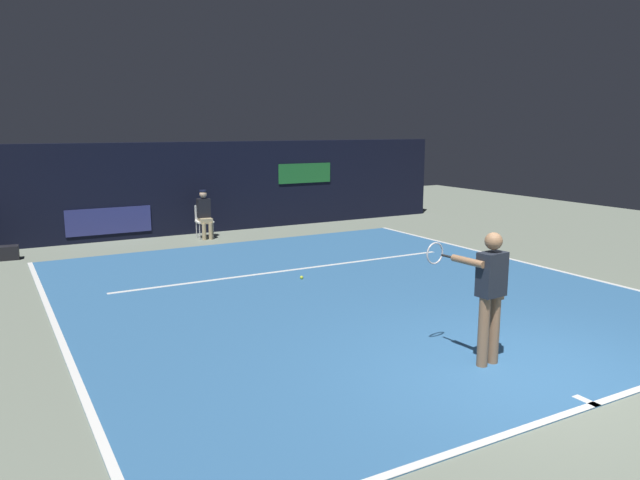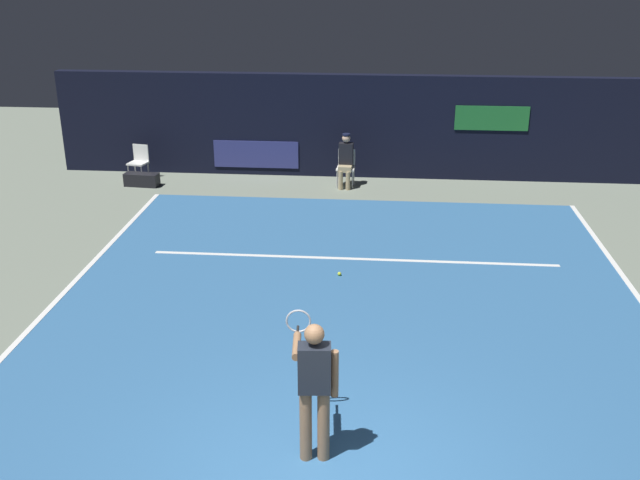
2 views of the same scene
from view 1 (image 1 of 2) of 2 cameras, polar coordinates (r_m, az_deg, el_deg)
name	(u,v)px [view 1 (image 1 of 2)]	position (r m, az deg, el deg)	size (l,w,h in m)	color
ground_plane	(340,291)	(11.25, 1.89, -4.87)	(30.66, 30.66, 0.00)	gray
court_surface	(340,291)	(11.24, 1.89, -4.84)	(9.79, 10.85, 0.01)	#336699
line_baseline	(594,404)	(7.47, 24.52, -13.97)	(9.79, 0.10, 0.01)	white
line_sideline_left	(524,262)	(14.30, 18.73, -2.00)	(0.10, 10.85, 0.01)	white
line_sideline_right	(59,334)	(9.75, -23.51, -8.13)	(0.10, 10.85, 0.01)	white
line_service	(294,270)	(12.85, -2.52, -2.83)	(7.64, 0.10, 0.01)	white
line_centre_mark	(586,401)	(7.53, 23.89, -13.74)	(0.10, 0.30, 0.01)	white
back_wall	(206,187)	(17.71, -10.77, 4.92)	(15.76, 0.33, 2.60)	black
tennis_player	(489,290)	(7.89, 15.70, -4.59)	(0.68, 0.93, 1.73)	#8C6647
line_judge_on_chair	(204,214)	(16.74, -10.89, 2.48)	(0.46, 0.55, 1.32)	white
tennis_ball	(302,277)	(12.07, -1.75, -3.56)	(0.07, 0.07, 0.07)	#CCE033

